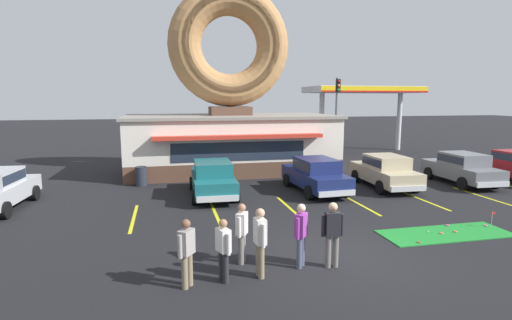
{
  "coord_description": "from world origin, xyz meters",
  "views": [
    {
      "loc": [
        -4.56,
        -9.79,
        4.34
      ],
      "look_at": [
        -1.22,
        5.0,
        2.0
      ],
      "focal_mm": 28.0,
      "sensor_mm": 36.0,
      "label": 1
    }
  ],
  "objects_px": {
    "pedestrian_clipboard_woman": "(332,231)",
    "trash_bin": "(141,176)",
    "car_teal": "(213,177)",
    "pedestrian_beanie_man": "(260,239)",
    "car_navy": "(316,174)",
    "putting_flag_pin": "(493,216)",
    "golf_ball": "(428,232)",
    "pedestrian_hooded_kid": "(301,232)",
    "pedestrian_leather_jacket_man": "(223,248)",
    "pedestrian_blue_sweater_man": "(187,250)",
    "car_grey": "(462,167)",
    "car_champagne": "(385,170)",
    "pedestrian_crossing_woman": "(242,230)",
    "traffic_light_pole": "(337,107)"
  },
  "relations": [
    {
      "from": "putting_flag_pin",
      "to": "pedestrian_blue_sweater_man",
      "type": "xyz_separation_m",
      "value": [
        -10.28,
        -2.03,
        0.46
      ]
    },
    {
      "from": "car_champagne",
      "to": "car_teal",
      "type": "xyz_separation_m",
      "value": [
        -8.46,
        0.07,
        0.0
      ]
    },
    {
      "from": "car_champagne",
      "to": "pedestrian_blue_sweater_man",
      "type": "xyz_separation_m",
      "value": [
        -10.06,
        -8.53,
        0.03
      ]
    },
    {
      "from": "pedestrian_crossing_woman",
      "to": "pedestrian_leather_jacket_man",
      "type": "bearing_deg",
      "value": -122.71
    },
    {
      "from": "pedestrian_hooded_kid",
      "to": "golf_ball",
      "type": "bearing_deg",
      "value": 17.75
    },
    {
      "from": "car_grey",
      "to": "traffic_light_pole",
      "type": "distance_m",
      "value": 10.3
    },
    {
      "from": "car_teal",
      "to": "pedestrian_beanie_man",
      "type": "distance_m",
      "value": 8.44
    },
    {
      "from": "car_grey",
      "to": "pedestrian_hooded_kid",
      "type": "xyz_separation_m",
      "value": [
        -11.41,
        -7.93,
        0.06
      ]
    },
    {
      "from": "golf_ball",
      "to": "pedestrian_clipboard_woman",
      "type": "distance_m",
      "value": 4.59
    },
    {
      "from": "car_champagne",
      "to": "pedestrian_beanie_man",
      "type": "relative_size",
      "value": 2.68
    },
    {
      "from": "pedestrian_hooded_kid",
      "to": "pedestrian_leather_jacket_man",
      "type": "distance_m",
      "value": 2.11
    },
    {
      "from": "car_teal",
      "to": "pedestrian_leather_jacket_man",
      "type": "distance_m",
      "value": 8.54
    },
    {
      "from": "car_navy",
      "to": "pedestrian_beanie_man",
      "type": "bearing_deg",
      "value": -119.29
    },
    {
      "from": "pedestrian_clipboard_woman",
      "to": "trash_bin",
      "type": "height_order",
      "value": "pedestrian_clipboard_woman"
    },
    {
      "from": "golf_ball",
      "to": "pedestrian_beanie_man",
      "type": "bearing_deg",
      "value": -162.58
    },
    {
      "from": "pedestrian_hooded_kid",
      "to": "pedestrian_clipboard_woman",
      "type": "height_order",
      "value": "pedestrian_clipboard_woman"
    },
    {
      "from": "car_navy",
      "to": "traffic_light_pole",
      "type": "height_order",
      "value": "traffic_light_pole"
    },
    {
      "from": "golf_ball",
      "to": "car_grey",
      "type": "xyz_separation_m",
      "value": [
        6.49,
        6.36,
        0.82
      ]
    },
    {
      "from": "car_navy",
      "to": "pedestrian_crossing_woman",
      "type": "xyz_separation_m",
      "value": [
        -4.89,
        -7.31,
        0.02
      ]
    },
    {
      "from": "car_champagne",
      "to": "trash_bin",
      "type": "bearing_deg",
      "value": 165.6
    },
    {
      "from": "putting_flag_pin",
      "to": "trash_bin",
      "type": "xyz_separation_m",
      "value": [
        -11.94,
        9.51,
        0.06
      ]
    },
    {
      "from": "pedestrian_clipboard_woman",
      "to": "trash_bin",
      "type": "xyz_separation_m",
      "value": [
        -5.38,
        11.23,
        -0.46
      ]
    },
    {
      "from": "car_grey",
      "to": "pedestrian_hooded_kid",
      "type": "distance_m",
      "value": 13.9
    },
    {
      "from": "pedestrian_clipboard_woman",
      "to": "car_navy",
      "type": "bearing_deg",
      "value": 71.72
    },
    {
      "from": "pedestrian_clipboard_woman",
      "to": "pedestrian_beanie_man",
      "type": "height_order",
      "value": "pedestrian_beanie_man"
    },
    {
      "from": "putting_flag_pin",
      "to": "golf_ball",
      "type": "bearing_deg",
      "value": 179.0
    },
    {
      "from": "pedestrian_hooded_kid",
      "to": "traffic_light_pole",
      "type": "relative_size",
      "value": 0.29
    },
    {
      "from": "putting_flag_pin",
      "to": "trash_bin",
      "type": "relative_size",
      "value": 0.56
    },
    {
      "from": "car_grey",
      "to": "pedestrian_beanie_man",
      "type": "height_order",
      "value": "pedestrian_beanie_man"
    },
    {
      "from": "pedestrian_hooded_kid",
      "to": "car_teal",
      "type": "bearing_deg",
      "value": 99.31
    },
    {
      "from": "putting_flag_pin",
      "to": "pedestrian_clipboard_woman",
      "type": "height_order",
      "value": "pedestrian_clipboard_woman"
    },
    {
      "from": "car_champagne",
      "to": "traffic_light_pole",
      "type": "distance_m",
      "value": 9.97
    },
    {
      "from": "golf_ball",
      "to": "car_navy",
      "type": "relative_size",
      "value": 0.01
    },
    {
      "from": "golf_ball",
      "to": "car_champagne",
      "type": "xyz_separation_m",
      "value": [
        2.21,
        6.46,
        0.82
      ]
    },
    {
      "from": "pedestrian_hooded_kid",
      "to": "trash_bin",
      "type": "xyz_separation_m",
      "value": [
        -4.59,
        11.04,
        -0.44
      ]
    },
    {
      "from": "car_teal",
      "to": "car_navy",
      "type": "distance_m",
      "value": 4.79
    },
    {
      "from": "car_grey",
      "to": "pedestrian_crossing_woman",
      "type": "height_order",
      "value": "pedestrian_crossing_woman"
    },
    {
      "from": "pedestrian_crossing_woman",
      "to": "car_champagne",
      "type": "bearing_deg",
      "value": 41.0
    },
    {
      "from": "pedestrian_leather_jacket_man",
      "to": "car_navy",
      "type": "bearing_deg",
      "value": 56.33
    },
    {
      "from": "car_champagne",
      "to": "pedestrian_leather_jacket_man",
      "type": "bearing_deg",
      "value": -137.49
    },
    {
      "from": "car_champagne",
      "to": "car_teal",
      "type": "relative_size",
      "value": 1.01
    },
    {
      "from": "car_teal",
      "to": "pedestrian_blue_sweater_man",
      "type": "height_order",
      "value": "pedestrian_blue_sweater_man"
    },
    {
      "from": "pedestrian_hooded_kid",
      "to": "pedestrian_leather_jacket_man",
      "type": "bearing_deg",
      "value": -169.16
    },
    {
      "from": "trash_bin",
      "to": "putting_flag_pin",
      "type": "bearing_deg",
      "value": -38.53
    },
    {
      "from": "pedestrian_blue_sweater_man",
      "to": "pedestrian_hooded_kid",
      "type": "relative_size",
      "value": 0.97
    },
    {
      "from": "car_navy",
      "to": "trash_bin",
      "type": "distance_m",
      "value": 8.65
    },
    {
      "from": "pedestrian_beanie_man",
      "to": "golf_ball",
      "type": "bearing_deg",
      "value": 17.42
    },
    {
      "from": "traffic_light_pole",
      "to": "pedestrian_hooded_kid",
      "type": "bearing_deg",
      "value": -116.52
    },
    {
      "from": "putting_flag_pin",
      "to": "pedestrian_clipboard_woman",
      "type": "relative_size",
      "value": 0.32
    },
    {
      "from": "pedestrian_hooded_kid",
      "to": "putting_flag_pin",
      "type": "bearing_deg",
      "value": 11.79
    }
  ]
}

